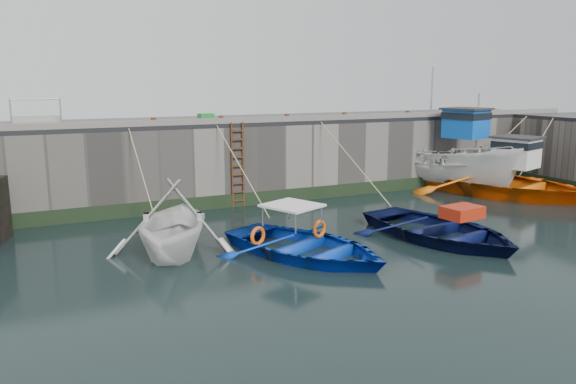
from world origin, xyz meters
name	(u,v)px	position (x,y,z in m)	size (l,w,h in m)	color
ground	(462,281)	(0.00, 0.00, 0.00)	(120.00, 120.00, 0.00)	black
quay_back	(261,157)	(0.00, 12.50, 1.50)	(30.00, 5.00, 3.00)	slate
road_back	(260,120)	(0.00, 12.50, 3.08)	(30.00, 5.00, 0.16)	black
kerb_back	(283,119)	(0.00, 10.15, 3.26)	(30.00, 0.30, 0.20)	slate
algae_back	(286,196)	(0.00, 9.96, 0.25)	(30.00, 0.08, 0.50)	black
ladder	(238,165)	(-2.00, 9.91, 1.59)	(0.51, 0.08, 3.20)	#3F1E0F
boat_near_white	(174,252)	(-5.64, 5.26, 0.00)	(3.85, 4.46, 2.35)	silver
boat_near_white_rope	(148,223)	(-5.64, 8.88, 0.00)	(0.04, 3.43, 3.10)	tan
boat_near_blue	(306,255)	(-2.44, 3.41, 0.00)	(3.63, 5.08, 1.05)	#0C38B4
boat_near_blue_rope	(246,219)	(-2.44, 7.95, 0.00)	(0.04, 4.85, 3.10)	tan
boat_near_navy	(439,239)	(1.96, 3.14, 0.00)	(3.85, 5.39, 1.12)	#09103A
boat_near_navy_rope	(356,208)	(1.96, 7.82, 0.00)	(0.04, 5.08, 3.10)	tan
boat_far_white	(452,164)	(7.82, 9.33, 1.11)	(4.36, 7.31, 5.65)	white
boat_far_orange	(501,182)	(8.86, 7.47, 0.51)	(7.47, 8.83, 4.56)	orange
fish_crate	(206,117)	(-2.52, 12.11, 3.29)	(0.57, 0.40, 0.27)	#198C30
railing	(36,121)	(-8.75, 11.25, 3.36)	(1.60, 1.05, 1.00)	#A5A8AD
bollard_a	(153,122)	(-5.00, 10.25, 3.30)	(0.18, 0.18, 0.28)	#3F1E0F
bollard_b	(221,120)	(-2.50, 10.25, 3.30)	(0.18, 0.18, 0.28)	#3F1E0F
bollard_c	(287,118)	(0.20, 10.25, 3.30)	(0.18, 0.18, 0.28)	#3F1E0F
bollard_d	(344,116)	(2.80, 10.25, 3.30)	(0.18, 0.18, 0.28)	#3F1E0F
bollard_e	(408,114)	(6.00, 10.25, 3.30)	(0.18, 0.18, 0.28)	#3F1E0F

